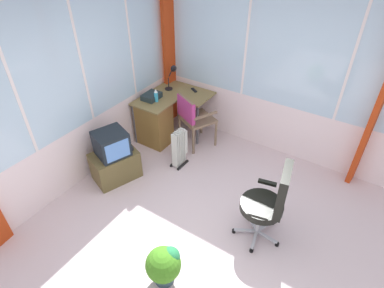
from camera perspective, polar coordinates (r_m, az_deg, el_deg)
The scene contains 15 objects.
ground at distance 3.96m, azimuth 2.43°, elevation -18.67°, with size 5.58×5.33×0.06m, color beige.
north_window_panel at distance 4.27m, azimuth -23.45°, elevation 7.55°, with size 4.58×0.07×2.73m.
east_window_panel at distance 4.81m, azimuth 17.58°, elevation 12.07°, with size 0.07×4.33×2.73m.
curtain_corner at distance 5.57m, azimuth -4.11°, elevation 16.42°, with size 0.26×0.07×2.63m, color #B73814.
curtain_east_far at distance 4.63m, azimuth 31.11°, elevation 6.73°, with size 0.26×0.07×2.63m, color #B73814.
desk at distance 5.31m, azimuth -6.54°, elevation 4.28°, with size 1.12×0.98×0.76m.
desk_lamp at distance 5.41m, azimuth -3.43°, elevation 12.61°, with size 0.24×0.21×0.41m.
tv_remote at distance 5.43m, azimuth 0.38°, elevation 9.76°, with size 0.04×0.15×0.02m, color black.
spray_bottle at distance 5.09m, azimuth -6.54°, elevation 8.74°, with size 0.06×0.06×0.22m.
paper_tray at distance 5.21m, azimuth -7.35°, elevation 8.59°, with size 0.30×0.23×0.09m, color #202D2F.
wooden_armchair at distance 5.06m, azimuth -0.10°, elevation 5.31°, with size 0.64×0.64×0.93m.
office_chair at distance 3.68m, azimuth 14.05°, elevation -9.91°, with size 0.62×0.57×1.09m.
tv_on_stand at distance 4.68m, azimuth -13.93°, elevation -2.53°, with size 0.75×0.63×0.80m.
space_heater at distance 4.81m, azimuth -2.22°, elevation -0.60°, with size 0.31×0.18×0.63m.
potted_plant at distance 3.51m, azimuth -5.06°, elevation -20.97°, with size 0.38×0.38×0.47m.
Camera 1 is at (-1.98, -1.09, 3.23)m, focal length 29.38 mm.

